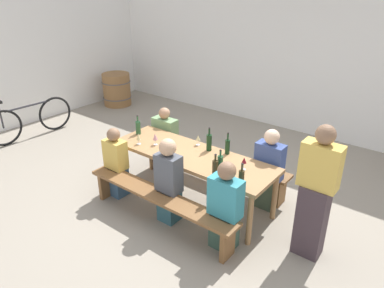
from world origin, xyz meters
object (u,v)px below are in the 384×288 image
Objects in this scene: bench_far at (219,161)px; standing_host at (315,196)px; wine_bottle_5 at (227,146)px; parked_bicycle_0 at (30,120)px; wine_bottle_1 at (209,142)px; wine_bottle_4 at (241,178)px; wine_bottle_0 at (215,168)px; wine_glass_0 at (244,161)px; seated_guest_far_0 at (165,140)px; wine_glass_2 at (155,137)px; seated_guest_near_0 at (116,164)px; wine_barrel at (117,89)px; wine_glass_3 at (138,137)px; seated_guest_near_1 at (169,182)px; tasting_table at (192,159)px; wine_bottle_3 at (220,164)px; seated_guest_far_1 at (268,171)px; wine_glass_1 at (198,138)px; bench_near at (159,200)px; seated_guest_near_2 at (225,208)px.

standing_host is (1.73, -0.71, 0.42)m from bench_far.
parked_bicycle_0 is (-4.30, -0.48, -0.49)m from wine_bottle_5.
wine_bottle_4 is (0.85, -0.56, -0.01)m from wine_bottle_1.
wine_bottle_0 is at bearing -48.67° from wine_bottle_1.
seated_guest_far_0 reaches higher than wine_glass_0.
seated_guest_far_0 is at bearing 121.31° from wine_glass_2.
wine_glass_2 is (-0.60, -0.78, 0.51)m from bench_far.
seated_guest_near_0 reaches higher than wine_glass_0.
wine_bottle_5 reaches higher than wine_barrel.
wine_bottle_5 reaches higher than wine_glass_3.
seated_guest_near_0 is at bearing 90.00° from seated_guest_near_1.
wine_bottle_3 is (0.59, -0.20, 0.20)m from tasting_table.
wine_glass_3 is at bearing -65.94° from seated_guest_far_1.
wine_barrel is at bearing 7.75° from parked_bicycle_0.
wine_barrel is at bearing 156.64° from wine_bottle_5.
wine_glass_1 is at bearing 140.15° from wine_bottle_0.
bench_far is 1.92m from standing_host.
wine_bottle_4 is at bearing -88.21° from parked_bicycle_0.
tasting_table is at bearing -68.93° from wine_glass_1.
wine_bottle_1 is (-0.47, 0.54, 0.01)m from wine_bottle_0.
wine_bottle_3 reaches higher than wine_glass_0.
wine_barrel is (-4.10, 2.24, -0.28)m from tasting_table.
wine_glass_2 is at bearing 134.92° from bench_near.
tasting_table is at bearing -28.58° from wine_barrel.
seated_guest_far_0 reaches higher than tasting_table.
bench_near is 1.15m from wine_bottle_4.
wine_bottle_0 is at bearing 33.18° from bench_near.
parked_bicycle_0 is at bearing 84.89° from seated_guest_near_1.
wine_glass_0 is at bearing 61.39° from wine_bottle_0.
tasting_table is 0.76m from bench_near.
bench_far is 2.16× the size of seated_guest_near_0.
bench_near is 1.17m from wine_bottle_5.
wine_bottle_3 is 0.20× the size of standing_host.
wine_bottle_5 is at bearing 14.04° from wine_bottle_1.
wine_bottle_1 is 0.83m from seated_guest_near_1.
wine_glass_3 reaches higher than bench_far.
wine_bottle_3 is 1.20m from wine_glass_2.
bench_near is 7.24× the size of wine_bottle_3.
seated_guest_far_1 reaches higher than wine_bottle_1.
tasting_table is 1.04× the size of bench_far.
standing_host reaches higher than wine_glass_0.
seated_guest_near_2 is at bearing 9.46° from bench_near.
wine_barrel is at bearing 159.32° from bench_far.
standing_host is at bearing 1.61° from wine_glass_2.
wine_bottle_0 is 0.17× the size of parked_bicycle_0.
wine_barrel is (-5.00, 2.77, -0.15)m from seated_guest_near_2.
wine_bottle_5 is 0.19× the size of standing_host.
bench_near is 7.30× the size of wine_bottle_5.
wine_bottle_5 is at bearing -57.93° from seated_guest_near_0.
wine_bottle_3 is at bearing -77.90° from seated_guest_near_0.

